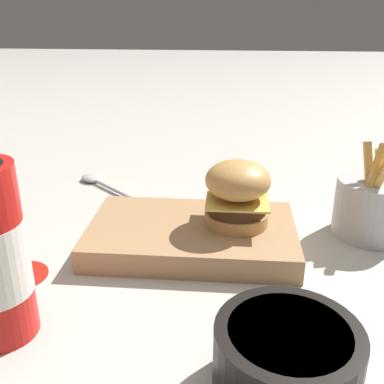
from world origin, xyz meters
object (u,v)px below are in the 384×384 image
Objects in this scene: burger at (237,193)px; fries_basket at (373,206)px; serving_board at (192,235)px; side_bowl at (287,358)px; spoon at (96,181)px.

burger is 0.63× the size of fries_basket.
serving_board is 0.09m from burger.
serving_board is 1.98× the size of fries_basket.
side_bowl is at bearing -116.92° from fries_basket.
spoon is at bearing 141.52° from burger.
side_bowl reaches higher than serving_board.
fries_basket is (0.20, 0.05, -0.04)m from burger.
burger is 0.21m from fries_basket.
spoon is at bearing 160.83° from fries_basket.
fries_basket is 0.35m from side_bowl.
fries_basket is at bearing 14.00° from burger.
side_bowl is (0.04, -0.26, -0.05)m from burger.
side_bowl is (-0.16, -0.31, -0.01)m from fries_basket.
fries_basket reaches higher than burger.
fries_basket is at bearing 63.08° from side_bowl.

